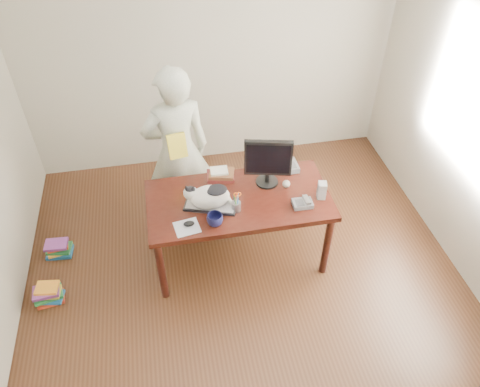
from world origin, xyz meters
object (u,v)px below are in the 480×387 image
(person, at_px, (177,151))
(book_pile_b, at_px, (58,248))
(cat, at_px, (208,196))
(book_pile_a, at_px, (49,294))
(pen_cup, at_px, (236,205))
(book_stack, at_px, (221,174))
(mouse, at_px, (189,224))
(baseball, at_px, (286,184))
(coffee_mug, at_px, (215,220))
(phone, at_px, (303,203))
(keyboard, at_px, (210,206))
(calculator, at_px, (290,166))
(speaker, at_px, (322,190))
(monitor, at_px, (268,160))
(desk, at_px, (237,205))

(person, xyz_separation_m, book_pile_b, (-1.25, -0.28, -0.79))
(cat, relative_size, book_pile_a, 1.60)
(pen_cup, distance_m, book_stack, 0.45)
(mouse, height_order, baseball, baseball)
(coffee_mug, distance_m, phone, 0.78)
(phone, height_order, book_pile_a, phone)
(keyboard, xyz_separation_m, pen_cup, (0.21, -0.08, 0.04))
(keyboard, distance_m, coffee_mug, 0.21)
(book_stack, bearing_deg, mouse, -113.34)
(keyboard, xyz_separation_m, calculator, (0.80, 0.39, 0.01))
(mouse, xyz_separation_m, book_pile_a, (-1.29, 0.05, -0.68))
(keyboard, xyz_separation_m, baseball, (0.70, 0.13, 0.02))
(cat, bearing_deg, book_pile_a, -155.31)
(coffee_mug, xyz_separation_m, book_pile_a, (-1.50, 0.07, -0.72))
(calculator, bearing_deg, speaker, -70.91)
(speaker, bearing_deg, book_stack, 166.01)
(monitor, height_order, coffee_mug, monitor)
(keyboard, distance_m, monitor, 0.64)
(monitor, distance_m, speaker, 0.53)
(desk, xyz_separation_m, cat, (-0.27, -0.14, 0.28))
(mouse, relative_size, coffee_mug, 0.74)
(baseball, bearing_deg, cat, -169.57)
(pen_cup, bearing_deg, book_stack, 97.73)
(keyboard, height_order, book_pile_a, keyboard)
(monitor, xyz_separation_m, person, (-0.76, 0.48, -0.15))
(monitor, distance_m, pen_cup, 0.49)
(pen_cup, height_order, mouse, pen_cup)
(baseball, xyz_separation_m, calculator, (0.10, 0.25, -0.01))
(keyboard, bearing_deg, person, 126.30)
(speaker, bearing_deg, coffee_mug, -157.52)
(desk, height_order, monitor, monitor)
(monitor, xyz_separation_m, book_pile_b, (-2.01, 0.21, -0.94))
(mouse, distance_m, book_pile_b, 1.56)
(pen_cup, bearing_deg, person, 118.69)
(pen_cup, bearing_deg, monitor, 40.47)
(speaker, distance_m, person, 1.39)
(mouse, bearing_deg, keyboard, 33.18)
(mouse, bearing_deg, pen_cup, 5.50)
(pen_cup, relative_size, person, 0.12)
(calculator, bearing_deg, cat, -155.78)
(book_stack, height_order, book_pile_a, book_stack)
(coffee_mug, height_order, baseball, coffee_mug)
(desk, relative_size, speaker, 10.03)
(book_stack, distance_m, book_pile_a, 1.85)
(keyboard, bearing_deg, desk, 48.11)
(pen_cup, distance_m, person, 0.88)
(cat, distance_m, book_pile_b, 1.71)
(desk, height_order, calculator, calculator)
(monitor, distance_m, calculator, 0.39)
(monitor, distance_m, coffee_mug, 0.71)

